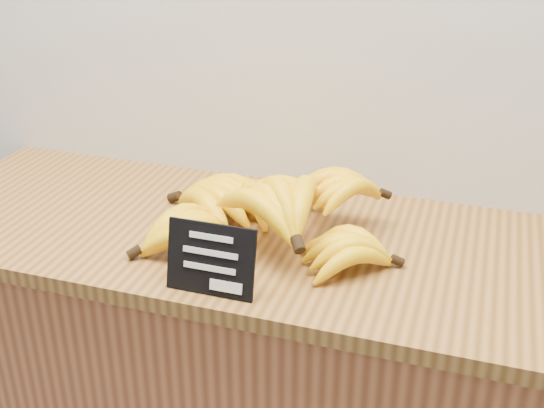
{
  "coord_description": "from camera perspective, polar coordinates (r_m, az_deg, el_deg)",
  "views": [
    {
      "loc": [
        0.16,
        1.65,
        1.56
      ],
      "look_at": [
        -0.18,
        2.7,
        1.02
      ],
      "focal_mm": 45.0,
      "sensor_mm": 36.0,
      "label": 1
    }
  ],
  "objects": [
    {
      "name": "counter_top",
      "position": [
        1.32,
        0.67,
        -3.2
      ],
      "size": [
        1.52,
        0.54,
        0.03
      ],
      "primitive_type": "cube",
      "color": "olive",
      "rests_on": "counter"
    },
    {
      "name": "chalkboard_sign",
      "position": [
        1.12,
        -5.16,
        -4.65
      ],
      "size": [
        0.15,
        0.03,
        0.12
      ],
      "primitive_type": "cube",
      "rotation": [
        -0.24,
        0.0,
        0.0
      ],
      "color": "black",
      "rests_on": "counter_top"
    },
    {
      "name": "banana_pile",
      "position": [
        1.3,
        -0.63,
        -0.36
      ],
      "size": [
        0.5,
        0.4,
        0.13
      ],
      "color": "yellow",
      "rests_on": "counter_top"
    }
  ]
}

